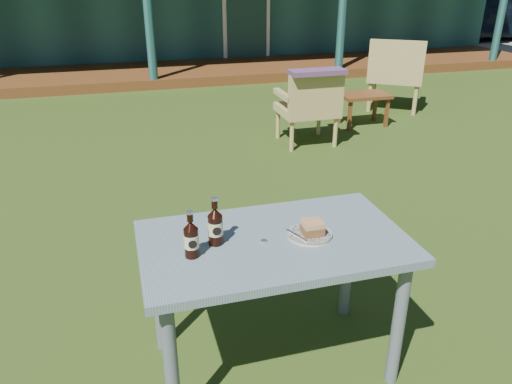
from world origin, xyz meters
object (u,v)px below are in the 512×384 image
object	(u,v)px
cola_bottle_far	(191,239)
armchair_right	(396,71)
cafe_table	(274,258)
side_table	(364,98)
cola_bottle_near	(215,226)
cake_slice	(312,227)
car_near	(481,12)
plate	(310,234)
armchair_left	(310,104)

from	to	relation	value
cola_bottle_far	armchair_right	bearing A→B (deg)	50.88
cafe_table	armchair_right	world-z (taller)	armchair_right
cafe_table	side_table	xyz separation A→B (m)	(2.33, 3.64, -0.28)
cola_bottle_near	cola_bottle_far	xyz separation A→B (m)	(-0.12, -0.08, -0.00)
cafe_table	cola_bottle_far	world-z (taller)	cola_bottle_far
cola_bottle_far	side_table	distance (m)	4.59
cake_slice	cola_bottle_far	world-z (taller)	cola_bottle_far
cafe_table	armchair_right	distance (m)	5.20
car_near	cola_bottle_near	xyz separation A→B (m)	(-9.16, -9.91, 0.09)
plate	armchair_left	distance (m)	3.39
car_near	cafe_table	distance (m)	13.34
car_near	plate	size ratio (longest dim) A/B	20.72
cola_bottle_near	cola_bottle_far	bearing A→B (deg)	-146.97
car_near	cola_bottle_far	distance (m)	13.62
armchair_right	armchair_left	bearing A→B (deg)	-147.24
cake_slice	cola_bottle_near	size ratio (longest dim) A/B	0.41
plate	side_table	bearing A→B (deg)	59.34
cake_slice	cola_bottle_near	distance (m)	0.44
plate	armchair_right	xyz separation A→B (m)	(2.91, 4.21, -0.19)
side_table	armchair_left	bearing A→B (deg)	-150.93
armchair_left	cola_bottle_near	bearing A→B (deg)	-118.32
car_near	cake_slice	xyz separation A→B (m)	(-8.72, -9.96, 0.05)
car_near	plate	xyz separation A→B (m)	(-8.73, -9.95, 0.01)
cola_bottle_far	car_near	bearing A→B (deg)	47.11
plate	armchair_left	world-z (taller)	armchair_left
car_near	armchair_left	xyz separation A→B (m)	(-7.49, -6.81, -0.26)
car_near	armchair_left	world-z (taller)	car_near
armchair_left	armchair_right	bearing A→B (deg)	32.76
car_near	cafe_table	bearing A→B (deg)	138.91
car_near	cafe_table	world-z (taller)	car_near
cafe_table	cola_bottle_far	distance (m)	0.42
cake_slice	armchair_left	distance (m)	3.40
cola_bottle_near	armchair_left	size ratio (longest dim) A/B	0.27
cafe_table	cola_bottle_far	size ratio (longest dim) A/B	5.66
plate	side_table	xyz separation A→B (m)	(2.16, 3.65, -0.39)
cola_bottle_near	plate	bearing A→B (deg)	-6.31
cola_bottle_near	side_table	distance (m)	4.46
cake_slice	cola_bottle_far	bearing A→B (deg)	-177.80
cake_slice	side_table	bearing A→B (deg)	59.50
armchair_left	armchair_right	xyz separation A→B (m)	(1.66, 1.07, 0.08)
plate	cola_bottle_near	size ratio (longest dim) A/B	0.92
side_table	armchair_right	bearing A→B (deg)	36.96
plate	cola_bottle_near	world-z (taller)	cola_bottle_near
cake_slice	plate	bearing A→B (deg)	134.09
cola_bottle_far	side_table	xyz separation A→B (m)	(2.71, 3.68, -0.46)
cake_slice	cola_bottle_near	world-z (taller)	cola_bottle_near
cafe_table	armchair_left	world-z (taller)	armchair_left
cafe_table	armchair_left	bearing A→B (deg)	65.75
cake_slice	armchair_right	xyz separation A→B (m)	(2.90, 4.22, -0.22)
cafe_table	cola_bottle_near	bearing A→B (deg)	173.20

